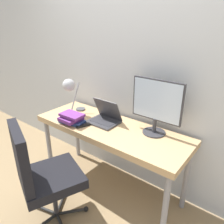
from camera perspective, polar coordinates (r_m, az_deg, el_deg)
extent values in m
plane|color=#937A56|center=(2.45, -5.00, -22.35)|extent=(12.00, 12.00, 0.00)
cube|color=silver|center=(2.26, 5.05, 11.75)|extent=(8.00, 0.05, 2.60)
cube|color=tan|center=(2.18, -0.56, -4.52)|extent=(1.61, 0.57, 0.06)
cylinder|color=gray|center=(2.72, -16.09, -8.68)|extent=(0.05, 0.05, 0.70)
cylinder|color=gray|center=(1.95, 13.71, -23.30)|extent=(0.05, 0.05, 0.70)
cylinder|color=gray|center=(2.96, -9.13, -5.25)|extent=(0.05, 0.05, 0.70)
cylinder|color=gray|center=(2.27, 18.77, -16.14)|extent=(0.05, 0.05, 0.70)
cube|color=#38383D|center=(2.24, -2.27, -2.62)|extent=(0.31, 0.24, 0.02)
cube|color=#2D2D33|center=(2.24, -2.28, -2.39)|extent=(0.26, 0.15, 0.00)
cube|color=#38383D|center=(2.24, -1.16, 0.74)|extent=(0.31, 0.11, 0.22)
cube|color=black|center=(2.24, -1.19, 0.71)|extent=(0.28, 0.09, 0.20)
cylinder|color=#333338|center=(2.09, 10.90, -5.23)|extent=(0.21, 0.21, 0.01)
cylinder|color=#333338|center=(2.05, 11.05, -3.43)|extent=(0.04, 0.04, 0.13)
cube|color=#333338|center=(1.96, 11.65, 3.00)|extent=(0.48, 0.02, 0.38)
cube|color=silver|center=(1.95, 11.48, 2.91)|extent=(0.45, 0.00, 0.35)
cylinder|color=#4C4C51|center=(2.59, -8.21, 0.76)|extent=(0.11, 0.11, 0.02)
cylinder|color=#99999E|center=(2.48, -9.65, 3.80)|extent=(0.02, 0.16, 0.32)
sphere|color=#B2B2B7|center=(2.39, -11.20, 6.90)|extent=(0.13, 0.13, 0.13)
sphere|color=black|center=(2.36, -6.82, -23.85)|extent=(0.05, 0.05, 0.05)
cylinder|color=black|center=(2.36, -10.52, -24.18)|extent=(0.20, 0.23, 0.03)
sphere|color=black|center=(2.55, -12.10, -19.91)|extent=(0.05, 0.05, 0.05)
cylinder|color=black|center=(2.45, -13.10, -22.08)|extent=(0.17, 0.25, 0.03)
sphere|color=black|center=(2.51, -19.73, -21.86)|extent=(0.05, 0.05, 0.05)
cylinder|color=black|center=(2.43, -17.09, -23.13)|extent=(0.28, 0.10, 0.03)
cylinder|color=black|center=(2.32, -17.35, -26.03)|extent=(0.04, 0.28, 0.03)
cylinder|color=#2D2D33|center=(2.22, -14.78, -20.78)|extent=(0.04, 0.04, 0.36)
cube|color=black|center=(2.07, -15.44, -16.23)|extent=(0.62, 0.64, 0.09)
cube|color=black|center=(1.88, -22.72, -10.86)|extent=(0.45, 0.23, 0.49)
cube|color=#334C8C|center=(2.27, -10.39, -2.44)|extent=(0.28, 0.17, 0.03)
cube|color=#753384|center=(2.26, -10.68, -1.68)|extent=(0.19, 0.20, 0.03)
cube|color=#753384|center=(2.25, -10.50, -1.07)|extent=(0.21, 0.15, 0.02)
cube|color=#753384|center=(2.22, -10.44, -0.75)|extent=(0.24, 0.16, 0.03)
cube|color=black|center=(2.19, -7.49, -3.51)|extent=(0.09, 0.15, 0.02)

